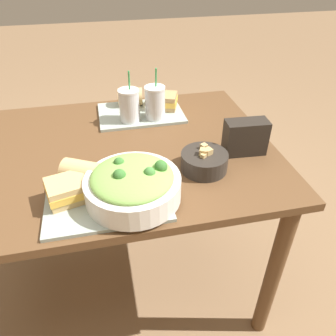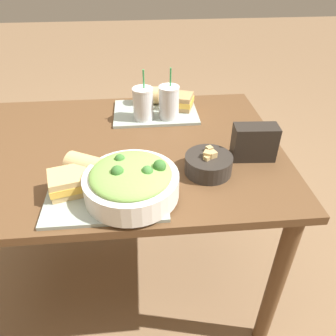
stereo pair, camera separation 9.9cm
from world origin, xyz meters
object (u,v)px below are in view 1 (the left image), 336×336
(salad_bowl, at_px, (133,184))
(baguette_near, at_px, (87,174))
(chip_bag, at_px, (245,137))
(soup_bowl, at_px, (204,161))
(sandwich_far, at_px, (163,101))
(baguette_far, at_px, (131,97))
(sandwich_near, at_px, (67,190))
(drink_cup_red, at_px, (155,104))
(drink_cup_dark, at_px, (129,106))

(salad_bowl, distance_m, baguette_near, 0.16)
(baguette_near, distance_m, chip_bag, 0.57)
(soup_bowl, distance_m, sandwich_far, 0.48)
(baguette_far, bearing_deg, salad_bowl, -178.76)
(salad_bowl, distance_m, sandwich_far, 0.63)
(salad_bowl, bearing_deg, soup_bowl, 23.23)
(baguette_near, bearing_deg, sandwich_near, 163.85)
(salad_bowl, relative_size, soup_bowl, 1.79)
(sandwich_far, height_order, drink_cup_red, drink_cup_red)
(salad_bowl, relative_size, chip_bag, 1.84)
(salad_bowl, height_order, sandwich_near, salad_bowl)
(salad_bowl, bearing_deg, baguette_near, 143.58)
(baguette_near, distance_m, sandwich_far, 0.60)
(sandwich_far, height_order, chip_bag, chip_bag)
(chip_bag, bearing_deg, baguette_far, 130.59)
(drink_cup_red, bearing_deg, sandwich_far, 59.71)
(salad_bowl, height_order, drink_cup_red, drink_cup_red)
(sandwich_far, relative_size, drink_cup_dark, 0.70)
(sandwich_far, bearing_deg, salad_bowl, -89.87)
(baguette_far, xyz_separation_m, chip_bag, (0.36, -0.47, 0.01))
(soup_bowl, bearing_deg, baguette_far, 108.44)
(sandwich_far, distance_m, baguette_far, 0.15)
(drink_cup_dark, bearing_deg, sandwich_far, 29.50)
(sandwich_near, xyz_separation_m, drink_cup_red, (0.35, 0.46, 0.03))
(salad_bowl, distance_m, drink_cup_dark, 0.50)
(chip_bag, bearing_deg, sandwich_far, 121.56)
(salad_bowl, bearing_deg, sandwich_far, 70.26)
(drink_cup_dark, bearing_deg, chip_bag, -40.14)
(salad_bowl, relative_size, drink_cup_red, 1.31)
(salad_bowl, xyz_separation_m, soup_bowl, (0.26, 0.11, -0.03))
(soup_bowl, xyz_separation_m, drink_cup_red, (-0.10, 0.39, 0.04))
(salad_bowl, bearing_deg, chip_bag, 22.73)
(sandwich_near, relative_size, baguette_far, 1.19)
(sandwich_near, xyz_separation_m, drink_cup_dark, (0.24, 0.46, 0.03))
(soup_bowl, relative_size, drink_cup_dark, 0.74)
(drink_cup_red, distance_m, chip_bag, 0.42)
(salad_bowl, xyz_separation_m, baguette_near, (-0.13, 0.10, -0.01))
(soup_bowl, relative_size, chip_bag, 1.02)
(baguette_near, relative_size, chip_bag, 1.11)
(baguette_far, height_order, drink_cup_dark, drink_cup_dark)
(soup_bowl, distance_m, baguette_near, 0.39)
(soup_bowl, distance_m, chip_bag, 0.19)
(drink_cup_dark, distance_m, drink_cup_red, 0.11)
(baguette_near, xyz_separation_m, drink_cup_red, (0.29, 0.40, 0.03))
(drink_cup_dark, distance_m, chip_bag, 0.50)
(soup_bowl, distance_m, drink_cup_dark, 0.44)
(salad_bowl, height_order, baguette_far, salad_bowl)
(salad_bowl, xyz_separation_m, baguette_far, (0.07, 0.65, -0.01))
(salad_bowl, relative_size, drink_cup_dark, 1.33)
(baguette_far, bearing_deg, drink_cup_red, -143.38)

